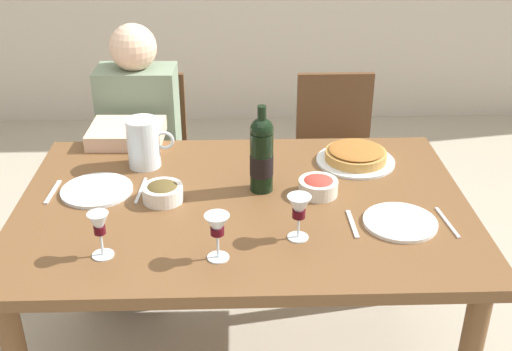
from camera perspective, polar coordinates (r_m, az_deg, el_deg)
dining_table at (r=2.16m, az=-1.14°, el=-4.49°), size 1.50×1.00×0.76m
wine_bottle at (r=2.12m, az=0.51°, el=1.89°), size 0.08×0.08×0.31m
water_pitcher at (r=2.34m, az=-10.07°, el=2.67°), size 0.17×0.12×0.18m
baked_tart at (r=2.39m, az=8.98°, el=1.80°), size 0.29×0.29×0.06m
salad_bowl at (r=2.15m, az=5.63°, el=-0.92°), size 0.13×0.13×0.06m
olive_bowl at (r=2.12m, az=-8.40°, el=-1.45°), size 0.14×0.14×0.06m
wine_glass_left_diner at (r=1.78m, az=-3.52°, el=-4.69°), size 0.07×0.07×0.14m
wine_glass_right_diner at (r=1.87m, az=3.89°, el=-3.05°), size 0.07×0.07×0.14m
wine_glass_centre at (r=1.84m, az=-13.94°, el=-4.48°), size 0.06×0.06×0.14m
dinner_plate_left_setting at (r=2.04m, az=12.86°, el=-4.12°), size 0.23×0.23×0.01m
dinner_plate_right_setting at (r=2.23m, az=-14.15°, el=-1.30°), size 0.24×0.24×0.01m
fork_left_setting at (r=2.01m, az=8.68°, el=-4.33°), size 0.02×0.16×0.00m
knife_left_setting at (r=2.08m, az=16.86°, el=-4.06°), size 0.03×0.18×0.00m
knife_right_setting at (r=2.21m, az=-10.33°, el=-1.33°), size 0.02×0.18×0.00m
spoon_right_setting at (r=2.27m, az=-17.84°, el=-1.41°), size 0.02×0.16×0.00m
chair_left at (r=3.07m, az=-9.73°, el=1.79°), size 0.41×0.41×0.87m
diner_left at (r=2.81m, az=-10.63°, el=1.88°), size 0.35×0.51×1.16m
chair_right at (r=3.05m, az=7.14°, el=1.83°), size 0.40×0.40×0.87m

